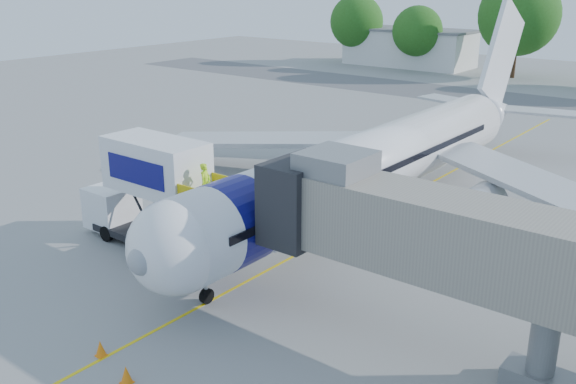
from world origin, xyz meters
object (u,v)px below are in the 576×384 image
Objects in this scene: aircraft at (381,161)px; jet_bridge at (420,232)px; catering_hiloader at (149,193)px; ground_tug at (46,326)px.

aircraft reaches higher than jet_bridge.
catering_hiloader is at bearing -119.38° from aircraft.
aircraft reaches higher than ground_tug.
aircraft reaches higher than catering_hiloader.
catering_hiloader is at bearing 95.00° from ground_tug.
ground_tug is (4.09, -8.34, -1.94)m from catering_hiloader.
jet_bridge is at bearing 18.25° from ground_tug.
aircraft is 13.77m from jet_bridge.
aircraft is 12.77m from catering_hiloader.
catering_hiloader is 9.49m from ground_tug.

